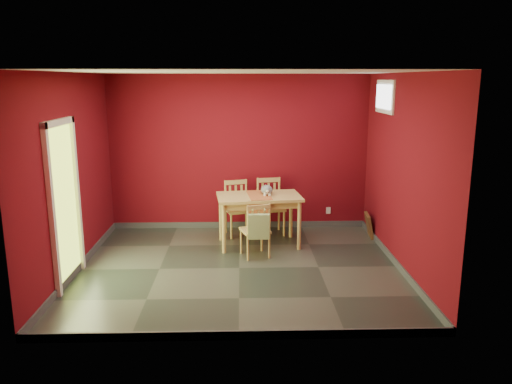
{
  "coord_description": "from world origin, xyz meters",
  "views": [
    {
      "loc": [
        0.04,
        -6.65,
        2.61
      ],
      "look_at": [
        0.25,
        0.45,
        1.0
      ],
      "focal_mm": 35.0,
      "sensor_mm": 36.0,
      "label": 1
    }
  ],
  "objects_px": {
    "chair_far_right": "(270,206)",
    "chair_far_left": "(238,207)",
    "tote_bag": "(259,226)",
    "chair_near": "(256,229)",
    "picture_frame": "(369,225)",
    "cat": "(267,188)",
    "dining_table": "(259,202)"
  },
  "relations": [
    {
      "from": "chair_near",
      "to": "picture_frame",
      "type": "xyz_separation_m",
      "value": [
        1.94,
        0.92,
        -0.23
      ]
    },
    {
      "from": "chair_far_right",
      "to": "tote_bag",
      "type": "height_order",
      "value": "chair_far_right"
    },
    {
      "from": "chair_far_left",
      "to": "tote_bag",
      "type": "relative_size",
      "value": 2.14
    },
    {
      "from": "chair_near",
      "to": "picture_frame",
      "type": "height_order",
      "value": "chair_near"
    },
    {
      "from": "chair_far_left",
      "to": "chair_far_right",
      "type": "bearing_deg",
      "value": 5.97
    },
    {
      "from": "dining_table",
      "to": "chair_far_right",
      "type": "height_order",
      "value": "chair_far_right"
    },
    {
      "from": "dining_table",
      "to": "chair_near",
      "type": "xyz_separation_m",
      "value": [
        -0.07,
        -0.56,
        -0.29
      ]
    },
    {
      "from": "chair_far_left",
      "to": "chair_near",
      "type": "height_order",
      "value": "chair_far_left"
    },
    {
      "from": "tote_bag",
      "to": "picture_frame",
      "type": "distance_m",
      "value": 2.24
    },
    {
      "from": "chair_far_right",
      "to": "picture_frame",
      "type": "xyz_separation_m",
      "value": [
        1.66,
        -0.26,
        -0.29
      ]
    },
    {
      "from": "chair_far_left",
      "to": "picture_frame",
      "type": "height_order",
      "value": "chair_far_left"
    },
    {
      "from": "chair_near",
      "to": "cat",
      "type": "distance_m",
      "value": 0.83
    },
    {
      "from": "chair_far_right",
      "to": "picture_frame",
      "type": "height_order",
      "value": "chair_far_right"
    },
    {
      "from": "picture_frame",
      "to": "dining_table",
      "type": "bearing_deg",
      "value": -168.98
    },
    {
      "from": "chair_near",
      "to": "picture_frame",
      "type": "bearing_deg",
      "value": 25.38
    },
    {
      "from": "tote_bag",
      "to": "cat",
      "type": "distance_m",
      "value": 0.94
    },
    {
      "from": "dining_table",
      "to": "chair_far_left",
      "type": "xyz_separation_m",
      "value": [
        -0.34,
        0.57,
        -0.24
      ]
    },
    {
      "from": "dining_table",
      "to": "chair_near",
      "type": "distance_m",
      "value": 0.63
    },
    {
      "from": "chair_far_right",
      "to": "chair_near",
      "type": "xyz_separation_m",
      "value": [
        -0.28,
        -1.18,
        -0.06
      ]
    },
    {
      "from": "picture_frame",
      "to": "chair_far_right",
      "type": "bearing_deg",
      "value": 170.97
    },
    {
      "from": "chair_far_left",
      "to": "cat",
      "type": "distance_m",
      "value": 0.8
    },
    {
      "from": "chair_far_right",
      "to": "cat",
      "type": "height_order",
      "value": "cat"
    },
    {
      "from": "chair_far_right",
      "to": "chair_far_left",
      "type": "bearing_deg",
      "value": -174.03
    },
    {
      "from": "chair_far_right",
      "to": "chair_near",
      "type": "distance_m",
      "value": 1.22
    },
    {
      "from": "tote_bag",
      "to": "picture_frame",
      "type": "xyz_separation_m",
      "value": [
        1.9,
        1.12,
        -0.34
      ]
    },
    {
      "from": "dining_table",
      "to": "tote_bag",
      "type": "distance_m",
      "value": 0.78
    },
    {
      "from": "chair_far_left",
      "to": "dining_table",
      "type": "bearing_deg",
      "value": -59.58
    },
    {
      "from": "dining_table",
      "to": "chair_far_left",
      "type": "distance_m",
      "value": 0.7
    },
    {
      "from": "dining_table",
      "to": "chair_far_left",
      "type": "height_order",
      "value": "chair_far_left"
    },
    {
      "from": "chair_near",
      "to": "tote_bag",
      "type": "height_order",
      "value": "chair_near"
    },
    {
      "from": "chair_far_left",
      "to": "tote_bag",
      "type": "xyz_separation_m",
      "value": [
        0.31,
        -1.33,
        0.06
      ]
    },
    {
      "from": "chair_far_left",
      "to": "picture_frame",
      "type": "bearing_deg",
      "value": -5.32
    }
  ]
}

